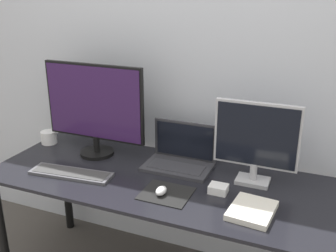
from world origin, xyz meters
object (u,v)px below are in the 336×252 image
at_px(mouse, 161,191).
at_px(book, 252,210).
at_px(monitor_right, 256,140).
at_px(mug, 49,137).
at_px(power_brick, 218,189).
at_px(laptop, 180,156).
at_px(monitor_left, 94,107).
at_px(keyboard, 71,173).

relative_size(mouse, book, 0.32).
bearing_deg(book, monitor_right, 100.45).
xyz_separation_m(mug, power_brick, (1.15, -0.19, -0.02)).
height_order(monitor_right, laptop, monitor_right).
relative_size(monitor_left, power_brick, 6.96).
bearing_deg(mug, monitor_left, -4.24).
height_order(laptop, mug, laptop).
xyz_separation_m(monitor_right, mug, (-1.28, 0.03, -0.19)).
distance_m(monitor_left, monitor_right, 0.91).
distance_m(keyboard, mug, 0.50).
distance_m(monitor_right, keyboard, 0.96).
bearing_deg(power_brick, monitor_right, 51.47).
distance_m(mug, power_brick, 1.17).
height_order(book, power_brick, power_brick).
bearing_deg(monitor_left, monitor_right, 0.00).
distance_m(keyboard, mouse, 0.52).
distance_m(laptop, mug, 0.88).
distance_m(book, power_brick, 0.22).
height_order(monitor_right, keyboard, monitor_right).
bearing_deg(laptop, mouse, -84.58).
bearing_deg(book, keyboard, -179.96).
height_order(mouse, book, mouse).
bearing_deg(keyboard, mouse, -1.23).
relative_size(mouse, power_brick, 0.86).
relative_size(laptop, book, 1.51).
xyz_separation_m(keyboard, mouse, (0.52, -0.01, 0.02)).
xyz_separation_m(monitor_left, mouse, (0.54, -0.29, -0.26)).
bearing_deg(monitor_right, laptop, 173.89).
xyz_separation_m(mouse, mug, (-0.91, 0.32, 0.02)).
bearing_deg(mouse, power_brick, 28.01).
height_order(mug, power_brick, mug).
relative_size(monitor_left, mug, 6.40).
xyz_separation_m(monitor_right, laptop, (-0.41, 0.04, -0.17)).
relative_size(monitor_right, mouse, 5.53).
distance_m(monitor_right, mouse, 0.52).
distance_m(monitor_left, power_brick, 0.84).
height_order(keyboard, book, book).
distance_m(laptop, power_brick, 0.35).
relative_size(monitor_right, mug, 4.39).
bearing_deg(mug, power_brick, -9.56).
bearing_deg(power_brick, keyboard, -171.22).
xyz_separation_m(laptop, keyboard, (-0.49, -0.33, -0.05)).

